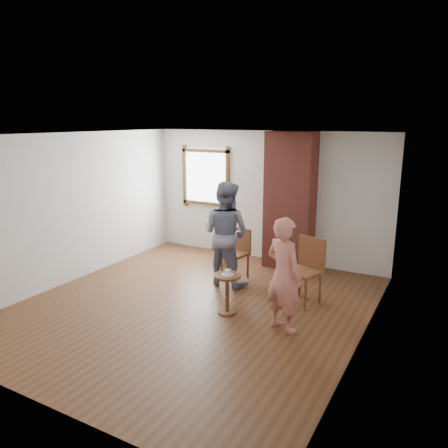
{
  "coord_description": "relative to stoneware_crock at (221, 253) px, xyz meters",
  "views": [
    {
      "loc": [
        3.45,
        -5.25,
        2.81
      ],
      "look_at": [
        0.11,
        0.8,
        1.15
      ],
      "focal_mm": 35.0,
      "sensor_mm": 36.0,
      "label": 1
    }
  ],
  "objects": [
    {
      "name": "brick_chimney",
      "position": [
        1.25,
        0.44,
        1.1
      ],
      "size": [
        0.9,
        0.5,
        2.6
      ],
      "primitive_type": "cube",
      "color": "#954035",
      "rests_on": "ground"
    },
    {
      "name": "side_table",
      "position": [
        1.23,
        -2.02,
        0.2
      ],
      "size": [
        0.4,
        0.4,
        0.6
      ],
      "color": "brown",
      "rests_on": "ground"
    },
    {
      "name": "dining_chair_right",
      "position": [
        2.11,
        -1.05,
        0.37
      ],
      "size": [
        0.6,
        0.6,
        1.03
      ],
      "rotation": [
        0.0,
        0.0,
        -0.3
      ],
      "color": "brown",
      "rests_on": "ground"
    },
    {
      "name": "man",
      "position": [
        0.62,
        -0.96,
        0.7
      ],
      "size": [
        0.92,
        0.74,
        1.8
      ],
      "primitive_type": "imported",
      "rotation": [
        0.0,
        0.0,
        3.07
      ],
      "color": "black",
      "rests_on": "ground"
    },
    {
      "name": "ground",
      "position": [
        0.65,
        -2.06,
        -0.2
      ],
      "size": [
        5.5,
        5.5,
        0.0
      ],
      "primitive_type": "plane",
      "color": "brown",
      "rests_on": "ground"
    },
    {
      "name": "dark_pot",
      "position": [
        0.12,
        0.33,
        -0.13
      ],
      "size": [
        0.19,
        0.19,
        0.14
      ],
      "primitive_type": "cylinder",
      "rotation": [
        0.0,
        0.0,
        0.42
      ],
      "color": "black",
      "rests_on": "ground"
    },
    {
      "name": "stoneware_crock",
      "position": [
        0.0,
        0.0,
        0.0
      ],
      "size": [
        0.33,
        0.33,
        0.41
      ],
      "primitive_type": "cylinder",
      "rotation": [
        0.0,
        0.0,
        -0.02
      ],
      "color": "tan",
      "rests_on": "ground"
    },
    {
      "name": "room_shell",
      "position": [
        0.59,
        -1.46,
        1.6
      ],
      "size": [
        5.04,
        5.52,
        2.62
      ],
      "color": "silver",
      "rests_on": "ground"
    },
    {
      "name": "cake_plate",
      "position": [
        1.23,
        -2.02,
        0.4
      ],
      "size": [
        0.18,
        0.18,
        0.01
      ],
      "primitive_type": "cylinder",
      "color": "white",
      "rests_on": "side_table"
    },
    {
      "name": "dining_chair_left",
      "position": [
        0.65,
        -0.56,
        0.3
      ],
      "size": [
        0.5,
        0.5,
        0.9
      ],
      "rotation": [
        0.0,
        0.0,
        -0.23
      ],
      "color": "brown",
      "rests_on": "ground"
    },
    {
      "name": "cake_slice",
      "position": [
        1.24,
        -2.02,
        0.43
      ],
      "size": [
        0.08,
        0.07,
        0.06
      ],
      "primitive_type": "cube",
      "color": "silver",
      "rests_on": "cake_plate"
    },
    {
      "name": "person_pink",
      "position": [
        2.14,
        -2.12,
        0.59
      ],
      "size": [
        0.68,
        0.57,
        1.59
      ],
      "primitive_type": "imported",
      "rotation": [
        0.0,
        0.0,
        2.76
      ],
      "color": "#D37A69",
      "rests_on": "ground"
    }
  ]
}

